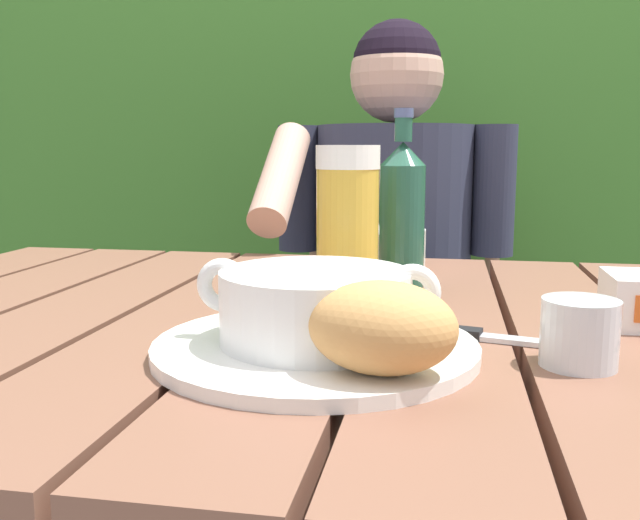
{
  "coord_description": "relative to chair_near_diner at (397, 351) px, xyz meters",
  "views": [
    {
      "loc": [
        0.14,
        -0.74,
        0.95
      ],
      "look_at": [
        0.01,
        -0.05,
        0.84
      ],
      "focal_mm": 38.96,
      "sensor_mm": 36.0,
      "label": 1
    }
  ],
  "objects": [
    {
      "name": "serving_plate",
      "position": [
        -0.01,
        -1.01,
        0.3
      ],
      "size": [
        0.29,
        0.29,
        0.01
      ],
      "color": "white",
      "rests_on": "dining_table"
    },
    {
      "name": "water_glass_small",
      "position": [
        0.22,
        -1.01,
        0.33
      ],
      "size": [
        0.07,
        0.07,
        0.06
      ],
      "color": "silver",
      "rests_on": "dining_table"
    },
    {
      "name": "chair_near_diner",
      "position": [
        0.0,
        0.0,
        0.0
      ],
      "size": [
        0.48,
        0.45,
        0.96
      ],
      "color": "brown",
      "rests_on": "ground_plane"
    },
    {
      "name": "person_eating",
      "position": [
        -0.0,
        -0.2,
        0.24
      ],
      "size": [
        0.48,
        0.47,
        1.2
      ],
      "color": "#2E3144",
      "rests_on": "ground_plane"
    },
    {
      "name": "beer_bottle",
      "position": [
        0.05,
        -0.69,
        0.4
      ],
      "size": [
        0.06,
        0.06,
        0.24
      ],
      "color": "#24533F",
      "rests_on": "dining_table"
    },
    {
      "name": "bread_roll",
      "position": [
        0.06,
        -1.09,
        0.35
      ],
      "size": [
        0.12,
        0.1,
        0.07
      ],
      "color": "tan",
      "rests_on": "serving_plate"
    },
    {
      "name": "hedge_backdrop",
      "position": [
        0.17,
        0.63,
        0.87
      ],
      "size": [
        3.98,
        0.98,
        3.2
      ],
      "color": "#3F792C",
      "rests_on": "ground_plane"
    },
    {
      "name": "beer_glass",
      "position": [
        -0.01,
        -0.76,
        0.39
      ],
      "size": [
        0.08,
        0.08,
        0.19
      ],
      "color": "gold",
      "rests_on": "dining_table"
    },
    {
      "name": "diner_bowl",
      "position": [
        -0.0,
        -0.55,
        0.33
      ],
      "size": [
        0.15,
        0.15,
        0.06
      ],
      "color": "white",
      "rests_on": "dining_table"
    },
    {
      "name": "table_knife",
      "position": [
        0.14,
        -0.94,
        0.3
      ],
      "size": [
        0.16,
        0.06,
        0.01
      ],
      "color": "silver",
      "rests_on": "dining_table"
    },
    {
      "name": "dining_table",
      "position": [
        -0.03,
        -0.87,
        0.2
      ],
      "size": [
        1.26,
        0.85,
        0.77
      ],
      "color": "brown",
      "rests_on": "ground_plane"
    },
    {
      "name": "soup_bowl",
      "position": [
        -0.01,
        -1.01,
        0.34
      ],
      "size": [
        0.22,
        0.17,
        0.07
      ],
      "color": "white",
      "rests_on": "serving_plate"
    }
  ]
}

